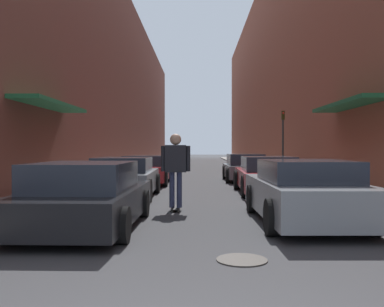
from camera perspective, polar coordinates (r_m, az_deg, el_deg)
The scene contains 14 objects.
ground at distance 27.64m, azimuth 0.88°, elevation -2.43°, with size 137.75×137.75×0.00m, color #38383A.
curb_strip_left at distance 34.14m, azimuth -6.20°, elevation -1.72°, with size 1.80×62.61×0.12m.
curb_strip_right at distance 34.15m, azimuth 7.93°, elevation -1.72°, with size 1.80×62.61×0.12m.
building_row_left at distance 34.92m, azimuth -11.00°, elevation 8.75°, with size 4.90×62.61×12.79m.
building_row_right at distance 35.12m, azimuth 12.74°, elevation 10.61°, with size 4.90×62.61×15.11m.
parked_car_left_0 at distance 8.40m, azimuth -14.00°, elevation -5.66°, with size 2.06×4.33×1.27m.
parked_car_left_1 at distance 13.36m, azimuth -9.04°, elevation -3.23°, with size 1.95×4.07×1.25m.
parked_car_left_2 at distance 18.32m, azimuth -6.16°, elevation -2.17°, with size 2.02×4.32×1.21m.
parked_car_right_0 at distance 9.07m, azimuth 14.70°, elevation -5.00°, with size 1.98×4.40×1.29m.
parked_car_right_1 at distance 14.65m, azimuth 9.95°, elevation -2.88°, with size 1.97×4.42×1.25m.
parked_car_right_2 at distance 19.95m, azimuth 7.06°, elevation -1.92°, with size 1.90×3.93×1.25m.
skateboarder at distance 10.50m, azimuth -2.20°, elevation -1.28°, with size 0.72×0.78×1.88m.
manhole_cover at distance 6.05m, azimuth 6.66°, elevation -13.90°, with size 0.70×0.70×0.02m.
traffic_light at distance 22.49m, azimuth 12.03°, elevation 2.38°, with size 0.16×0.22×3.31m.
Camera 1 is at (-0.04, -2.55, 1.54)m, focal length 40.00 mm.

